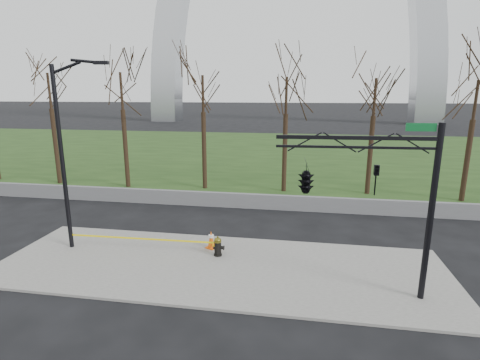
% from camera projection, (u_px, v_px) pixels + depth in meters
% --- Properties ---
extents(ground, '(500.00, 500.00, 0.00)m').
position_uv_depth(ground, '(219.00, 268.00, 14.84)').
color(ground, black).
rests_on(ground, ground).
extents(sidewalk, '(18.00, 6.00, 0.10)m').
position_uv_depth(sidewalk, '(219.00, 266.00, 14.83)').
color(sidewalk, slate).
rests_on(sidewalk, ground).
extents(grass_strip, '(120.00, 40.00, 0.06)m').
position_uv_depth(grass_strip, '(275.00, 152.00, 43.62)').
color(grass_strip, '#1E3814').
rests_on(grass_strip, ground).
extents(guardrail, '(60.00, 0.30, 0.90)m').
position_uv_depth(guardrail, '(248.00, 201.00, 22.41)').
color(guardrail, '#59595B').
rests_on(guardrail, ground).
extents(tree_row, '(44.21, 4.00, 8.87)m').
position_uv_depth(tree_row, '(243.00, 129.00, 25.47)').
color(tree_row, black).
rests_on(tree_row, ground).
extents(fire_hydrant, '(0.53, 0.35, 0.87)m').
position_uv_depth(fire_hydrant, '(218.00, 247.00, 15.64)').
color(fire_hydrant, black).
rests_on(fire_hydrant, sidewalk).
extents(traffic_cone, '(0.55, 0.55, 0.80)m').
position_uv_depth(traffic_cone, '(211.00, 239.00, 16.40)').
color(traffic_cone, '#DE540B').
rests_on(traffic_cone, sidewalk).
extents(street_light, '(2.37, 0.60, 8.21)m').
position_uv_depth(street_light, '(66.00, 146.00, 15.57)').
color(street_light, black).
rests_on(street_light, ground).
extents(traffic_signal_mast, '(5.10, 2.51, 6.00)m').
position_uv_depth(traffic_signal_mast, '(330.00, 179.00, 11.92)').
color(traffic_signal_mast, black).
rests_on(traffic_signal_mast, ground).
extents(caution_tape, '(6.72, 0.91, 0.44)m').
position_uv_depth(caution_tape, '(150.00, 240.00, 16.05)').
color(caution_tape, yellow).
rests_on(caution_tape, ground).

